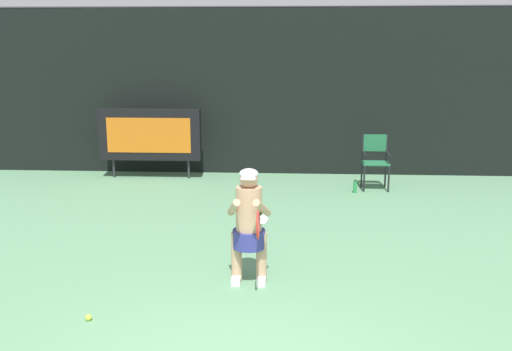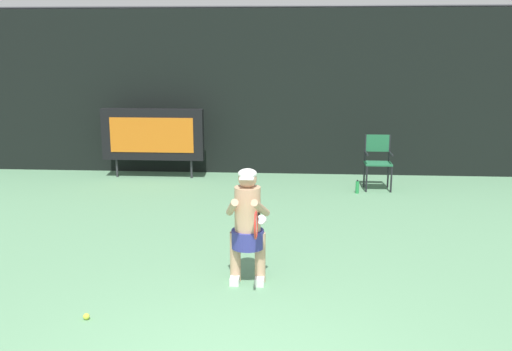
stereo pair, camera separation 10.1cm
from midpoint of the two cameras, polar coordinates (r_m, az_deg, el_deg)
name	(u,v)px [view 2 (the right image)]	position (r m, az deg, el deg)	size (l,w,h in m)	color
backdrop_screen	(273,92)	(12.70, 1.94, 8.29)	(18.00, 0.12, 3.66)	black
scoreboard	(153,135)	(12.50, -10.05, 4.05)	(2.20, 0.21, 1.50)	black
umpire_chair	(378,159)	(11.61, 12.31, 1.65)	(0.52, 0.44, 1.08)	black
water_bottle	(357,187)	(11.29, 10.33, -1.15)	(0.07, 0.07, 0.27)	#279148
tennis_player	(248,223)	(6.79, -0.42, -4.74)	(0.53, 0.61, 1.40)	white
tennis_racket	(256,224)	(6.25, 0.46, -4.91)	(0.03, 0.60, 0.31)	black
tennis_ball_loose	(86,316)	(6.37, -16.14, -13.37)	(0.07, 0.07, 0.07)	#CCDB3D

